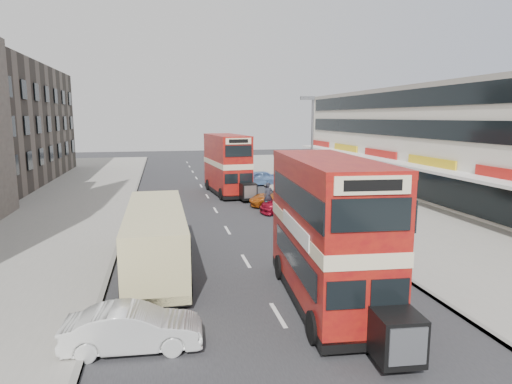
{
  "coord_description": "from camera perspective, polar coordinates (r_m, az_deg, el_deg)",
  "views": [
    {
      "loc": [
        -3.73,
        -12.07,
        6.71
      ],
      "look_at": [
        -0.09,
        5.24,
        3.76
      ],
      "focal_mm": 31.62,
      "sensor_mm": 36.0,
      "label": 1
    }
  ],
  "objects": [
    {
      "name": "commercial_row",
      "position": [
        41.54,
        23.02,
        5.93
      ],
      "size": [
        9.9,
        46.2,
        9.3
      ],
      "color": "beige",
      "rests_on": "ground"
    },
    {
      "name": "kerb_right",
      "position": [
        34.19,
        5.07,
        -1.77
      ],
      "size": [
        0.2,
        90.0,
        0.16
      ],
      "primitive_type": "cube",
      "color": "gray",
      "rests_on": "ground"
    },
    {
      "name": "road_surface",
      "position": [
        32.97,
        -5.14,
        -2.31
      ],
      "size": [
        12.0,
        90.0,
        0.01
      ],
      "primitive_type": "cube",
      "color": "#28282B",
      "rests_on": "ground"
    },
    {
      "name": "car_right_b",
      "position": [
        34.06,
        3.16,
        -0.77
      ],
      "size": [
        5.02,
        2.72,
        1.34
      ],
      "primitive_type": "imported",
      "rotation": [
        0.0,
        0.0,
        -1.68
      ],
      "color": "#C25913",
      "rests_on": "ground"
    },
    {
      "name": "cyclist",
      "position": [
        31.61,
        1.56,
        -1.43
      ],
      "size": [
        0.68,
        1.86,
        2.2
      ],
      "rotation": [
        0.0,
        0.0,
        0.0
      ],
      "color": "gray",
      "rests_on": "ground"
    },
    {
      "name": "pavement_left",
      "position": [
        33.78,
        -25.82,
        -2.83
      ],
      "size": [
        12.0,
        90.0,
        0.15
      ],
      "primitive_type": "cube",
      "color": "gray",
      "rests_on": "ground"
    },
    {
      "name": "car_right_a",
      "position": [
        32.0,
        5.03,
        -1.32
      ],
      "size": [
        5.19,
        2.21,
        1.49
      ],
      "primitive_type": "imported",
      "rotation": [
        0.0,
        0.0,
        -1.55
      ],
      "color": "#A31027",
      "rests_on": "ground"
    },
    {
      "name": "pavement_right",
      "position": [
        36.33,
        14.01,
        -1.35
      ],
      "size": [
        12.0,
        90.0,
        0.15
      ],
      "primitive_type": "cube",
      "color": "gray",
      "rests_on": "ground"
    },
    {
      "name": "street_lamp",
      "position": [
        31.83,
        6.97,
        5.92
      ],
      "size": [
        1.0,
        0.2,
        8.12
      ],
      "color": "slate",
      "rests_on": "ground"
    },
    {
      "name": "bus_main",
      "position": [
        16.38,
        9.06,
        -4.85
      ],
      "size": [
        3.17,
        9.46,
        5.12
      ],
      "rotation": [
        0.0,
        0.0,
        3.07
      ],
      "color": "black",
      "rests_on": "ground"
    },
    {
      "name": "pedestrian_far",
      "position": [
        42.8,
        4.35,
        1.85
      ],
      "size": [
        1.15,
        0.93,
        1.83
      ],
      "primitive_type": "imported",
      "rotation": [
        0.0,
        0.0,
        0.54
      ],
      "color": "gray",
      "rests_on": "pavement_right"
    },
    {
      "name": "car_left_front",
      "position": [
        14.12,
        -15.28,
        -16.3
      ],
      "size": [
        4.05,
        1.63,
        1.31
      ],
      "primitive_type": "imported",
      "rotation": [
        0.0,
        0.0,
        1.51
      ],
      "color": "silver",
      "rests_on": "ground"
    },
    {
      "name": "bus_second",
      "position": [
        39.61,
        -3.68,
        3.55
      ],
      "size": [
        3.34,
        9.19,
        5.02
      ],
      "rotation": [
        0.0,
        0.0,
        3.24
      ],
      "color": "black",
      "rests_on": "ground"
    },
    {
      "name": "pedestrian_near",
      "position": [
        29.82,
        12.59,
        -1.61
      ],
      "size": [
        0.84,
        0.83,
        1.91
      ],
      "primitive_type": "imported",
      "rotation": [
        0.0,
        0.0,
        3.91
      ],
      "color": "gray",
      "rests_on": "pavement_right"
    },
    {
      "name": "coach",
      "position": [
        20.52,
        -12.56,
        -5.45
      ],
      "size": [
        2.56,
        9.69,
        2.57
      ],
      "rotation": [
        0.0,
        0.0,
        0.0
      ],
      "color": "black",
      "rests_on": "ground"
    },
    {
      "name": "car_right_c",
      "position": [
        44.62,
        0.08,
        1.76
      ],
      "size": [
        4.51,
        2.31,
        1.47
      ],
      "primitive_type": "imported",
      "rotation": [
        0.0,
        0.0,
        -1.43
      ],
      "color": "#618BC3",
      "rests_on": "ground"
    },
    {
      "name": "kerb_left",
      "position": [
        32.83,
        -15.78,
        -2.56
      ],
      "size": [
        0.2,
        90.0,
        0.16
      ],
      "primitive_type": "cube",
      "color": "gray",
      "rests_on": "ground"
    },
    {
      "name": "ground",
      "position": [
        14.3,
        4.94,
        -18.56
      ],
      "size": [
        160.0,
        160.0,
        0.0
      ],
      "primitive_type": "plane",
      "color": "#28282B",
      "rests_on": "ground"
    }
  ]
}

